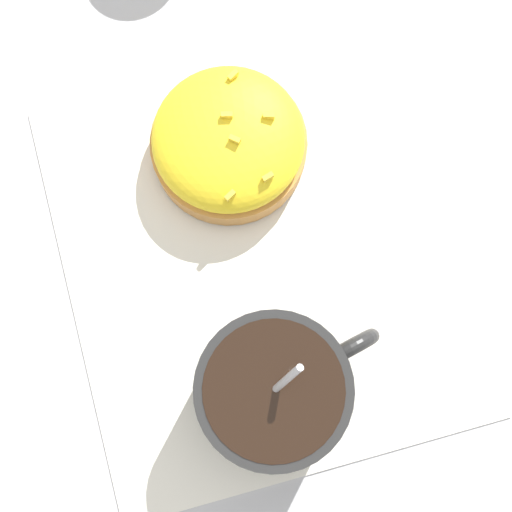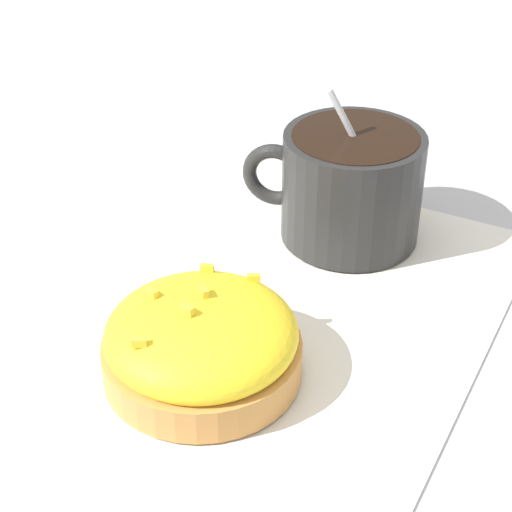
{
  "view_description": "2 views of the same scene",
  "coord_description": "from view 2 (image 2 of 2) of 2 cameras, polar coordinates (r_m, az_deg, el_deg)",
  "views": [
    {
      "loc": [
        -0.08,
        0.02,
        0.46
      ],
      "look_at": [
        -0.0,
        0.0,
        0.04
      ],
      "focal_mm": 50.0,
      "sensor_mm": 36.0,
      "label": 1
    },
    {
      "loc": [
        0.33,
        0.22,
        0.3
      ],
      "look_at": [
        0.01,
        0.0,
        0.04
      ],
      "focal_mm": 60.0,
      "sensor_mm": 36.0,
      "label": 2
    }
  ],
  "objects": [
    {
      "name": "frosted_pastry",
      "position": [
        0.43,
        -3.64,
        -5.77
      ],
      "size": [
        0.1,
        0.1,
        0.05
      ],
      "color": "#C18442",
      "rests_on": "paper_napkin"
    },
    {
      "name": "coffee_cup",
      "position": [
        0.53,
        6.29,
        4.94
      ],
      "size": [
        0.09,
        0.11,
        0.1
      ],
      "color": "black",
      "rests_on": "paper_napkin"
    },
    {
      "name": "ground_plane",
      "position": [
        0.5,
        0.86,
        -2.82
      ],
      "size": [
        3.0,
        3.0,
        0.0
      ],
      "primitive_type": "plane",
      "color": "#B2B2B7"
    },
    {
      "name": "paper_napkin",
      "position": [
        0.5,
        0.86,
        -2.68
      ],
      "size": [
        0.3,
        0.28,
        0.0
      ],
      "color": "white",
      "rests_on": "ground_plane"
    }
  ]
}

